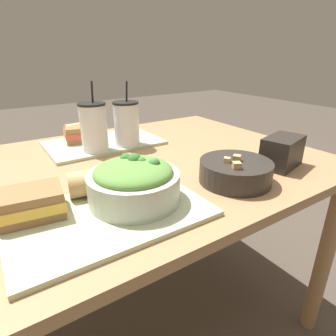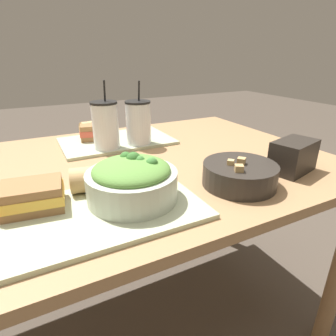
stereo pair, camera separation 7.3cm
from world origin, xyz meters
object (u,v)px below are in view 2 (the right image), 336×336
(chip_bag, at_px, (293,156))
(baguette_far, at_px, (97,128))
(drink_cup_dark, at_px, (106,127))
(salad_bowl, at_px, (132,180))
(baguette_near, at_px, (98,178))
(soup_bowl, at_px, (240,174))
(sandwich_near, at_px, (32,196))
(sandwich_far, at_px, (96,131))
(drink_cup_red, at_px, (138,124))

(chip_bag, bearing_deg, baguette_far, 110.52)
(baguette_far, height_order, drink_cup_dark, drink_cup_dark)
(salad_bowl, height_order, baguette_near, salad_bowl)
(baguette_far, bearing_deg, soup_bowl, -171.10)
(baguette_near, relative_size, chip_bag, 0.86)
(sandwich_near, bearing_deg, sandwich_far, 69.18)
(drink_cup_red, distance_m, chip_bag, 0.58)
(drink_cup_dark, relative_size, drink_cup_red, 1.03)
(baguette_near, height_order, chip_bag, chip_bag)
(salad_bowl, bearing_deg, sandwich_far, 85.04)
(sandwich_near, height_order, baguette_far, baguette_far)
(sandwich_near, xyz_separation_m, drink_cup_red, (0.41, 0.36, 0.05))
(soup_bowl, xyz_separation_m, baguette_far, (-0.24, 0.66, 0.01))
(baguette_far, distance_m, drink_cup_dark, 0.20)
(drink_cup_red, height_order, chip_bag, drink_cup_red)
(soup_bowl, xyz_separation_m, drink_cup_red, (-0.12, 0.47, 0.06))
(sandwich_far, height_order, drink_cup_dark, drink_cup_dark)
(sandwich_far, distance_m, drink_cup_red, 0.21)
(drink_cup_red, bearing_deg, sandwich_near, -138.48)
(sandwich_near, distance_m, chip_bag, 0.75)
(baguette_far, xyz_separation_m, chip_bag, (0.46, -0.66, 0.00))
(sandwich_near, relative_size, sandwich_far, 1.03)
(drink_cup_red, bearing_deg, chip_bag, -54.05)
(salad_bowl, distance_m, drink_cup_dark, 0.43)
(sandwich_near, relative_size, drink_cup_red, 0.62)
(soup_bowl, distance_m, baguette_far, 0.71)
(baguette_far, distance_m, chip_bag, 0.80)
(baguette_far, relative_size, drink_cup_red, 0.57)
(sandwich_far, bearing_deg, salad_bowl, -81.01)
(baguette_near, relative_size, drink_cup_dark, 0.58)
(baguette_near, distance_m, chip_bag, 0.60)
(sandwich_near, height_order, drink_cup_red, drink_cup_red)
(soup_bowl, height_order, drink_cup_red, drink_cup_red)
(baguette_near, relative_size, drink_cup_red, 0.60)
(drink_cup_dark, bearing_deg, sandwich_near, -127.51)
(baguette_near, height_order, baguette_far, same)
(sandwich_near, bearing_deg, salad_bowl, -7.74)
(sandwich_near, height_order, chip_bag, chip_bag)
(drink_cup_dark, bearing_deg, salad_bowl, -97.40)
(soup_bowl, xyz_separation_m, sandwich_near, (-0.53, 0.10, 0.01))
(soup_bowl, distance_m, sandwich_near, 0.54)
(baguette_near, xyz_separation_m, sandwich_far, (0.11, 0.48, -0.00))
(sandwich_far, bearing_deg, baguette_far, 86.40)
(drink_cup_dark, bearing_deg, sandwich_far, 92.22)
(sandwich_near, xyz_separation_m, chip_bag, (0.75, -0.10, 0.01))
(soup_bowl, bearing_deg, salad_bowl, 172.11)
(salad_bowl, xyz_separation_m, baguette_near, (-0.06, 0.09, -0.02))
(salad_bowl, relative_size, sandwich_near, 1.48)
(drink_cup_red, bearing_deg, baguette_far, 121.84)
(baguette_near, height_order, drink_cup_red, drink_cup_red)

